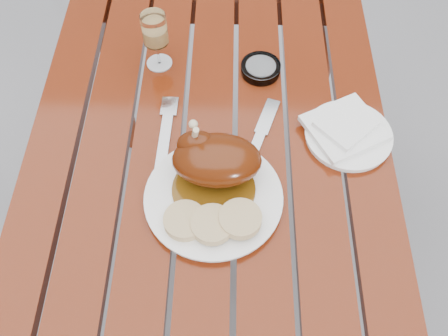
{
  "coord_description": "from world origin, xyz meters",
  "views": [
    {
      "loc": [
        0.05,
        -0.65,
        1.64
      ],
      "look_at": [
        0.04,
        -0.08,
        0.78
      ],
      "focal_mm": 40.0,
      "sensor_mm": 36.0,
      "label": 1
    }
  ],
  "objects_px": {
    "table": "(212,222)",
    "side_plate": "(348,136)",
    "ashtray": "(261,69)",
    "dinner_plate": "(214,198)",
    "wine_glass": "(156,41)"
  },
  "relations": [
    {
      "from": "dinner_plate",
      "to": "table",
      "type": "bearing_deg",
      "value": 96.29
    },
    {
      "from": "wine_glass",
      "to": "side_plate",
      "type": "distance_m",
      "value": 0.5
    },
    {
      "from": "table",
      "to": "ashtray",
      "type": "relative_size",
      "value": 12.45
    },
    {
      "from": "wine_glass",
      "to": "ashtray",
      "type": "xyz_separation_m",
      "value": [
        0.25,
        -0.02,
        -0.06
      ]
    },
    {
      "from": "dinner_plate",
      "to": "ashtray",
      "type": "height_order",
      "value": "ashtray"
    },
    {
      "from": "dinner_plate",
      "to": "side_plate",
      "type": "bearing_deg",
      "value": 29.61
    },
    {
      "from": "ashtray",
      "to": "table",
      "type": "bearing_deg",
      "value": -118.21
    },
    {
      "from": "dinner_plate",
      "to": "ashtray",
      "type": "relative_size",
      "value": 2.92
    },
    {
      "from": "dinner_plate",
      "to": "ashtray",
      "type": "bearing_deg",
      "value": 74.19
    },
    {
      "from": "dinner_plate",
      "to": "wine_glass",
      "type": "height_order",
      "value": "wine_glass"
    },
    {
      "from": "table",
      "to": "side_plate",
      "type": "height_order",
      "value": "side_plate"
    },
    {
      "from": "table",
      "to": "ashtray",
      "type": "distance_m",
      "value": 0.46
    },
    {
      "from": "wine_glass",
      "to": "side_plate",
      "type": "height_order",
      "value": "wine_glass"
    },
    {
      "from": "ashtray",
      "to": "dinner_plate",
      "type": "bearing_deg",
      "value": -105.81
    },
    {
      "from": "wine_glass",
      "to": "dinner_plate",
      "type": "bearing_deg",
      "value": -69.2
    }
  ]
}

